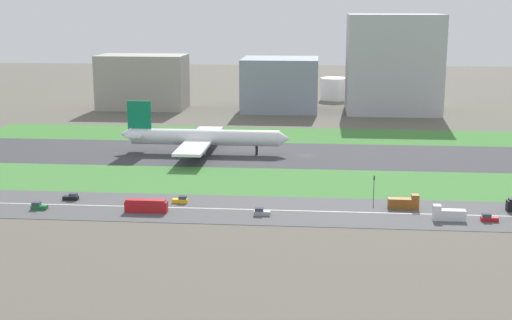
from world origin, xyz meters
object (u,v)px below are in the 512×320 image
object	(u,v)px
car_1	(39,206)
terminal_building	(143,82)
car_0	(71,197)
airliner	(201,137)
bus_1	(146,206)
truck_1	(448,214)
traffic_light	(374,186)
car_2	(261,212)
office_tower	(393,64)
hangar_building	(280,84)
fuel_tank_west	(334,89)
truck_2	(404,203)
car_5	(181,200)
car_4	(489,218)
fuel_tank_centre	(378,85)

from	to	relation	value
car_1	terminal_building	world-z (taller)	terminal_building
car_0	car_1	xyz separation A→B (m)	(-5.77, -10.00, 0.00)
airliner	bus_1	world-z (taller)	airliner
truck_1	bus_1	distance (m)	80.56
car_0	traffic_light	xyz separation A→B (m)	(87.01, 7.99, 3.37)
airliner	truck_1	xyz separation A→B (m)	(78.65, -78.00, -4.56)
car_2	car_0	bearing A→B (deg)	-10.13
bus_1	car_2	bearing A→B (deg)	-180.00
traffic_light	office_tower	world-z (taller)	office_tower
hangar_building	car_1	bearing A→B (deg)	-106.18
fuel_tank_west	car_1	bearing A→B (deg)	-109.79
truck_2	terminal_building	bearing A→B (deg)	123.18
car_5	terminal_building	xyz separation A→B (m)	(-56.23, 182.00, 13.52)
truck_2	car_4	xyz separation A→B (m)	(20.62, -10.00, -0.75)
car_4	fuel_tank_west	distance (m)	239.78
car_4	office_tower	xyz separation A→B (m)	(-6.97, 192.00, 24.27)
truck_1	terminal_building	bearing A→B (deg)	-56.06
hangar_building	fuel_tank_west	world-z (taller)	hangar_building
traffic_light	hangar_building	xyz separation A→B (m)	(-37.06, 174.01, 9.55)
car_2	traffic_light	size ratio (longest dim) A/B	0.61
truck_2	terminal_building	xyz separation A→B (m)	(-119.01, 182.00, 12.77)
airliner	hangar_building	size ratio (longest dim) A/B	1.64
car_5	terminal_building	world-z (taller)	terminal_building
bus_1	car_4	bearing A→B (deg)	-180.00
truck_1	hangar_building	xyz separation A→B (m)	(-55.12, 192.00, 12.17)
terminal_building	hangar_building	xyz separation A→B (m)	(74.10, 0.00, -0.60)
airliner	car_2	size ratio (longest dim) A/B	14.77
car_0	car_1	bearing A→B (deg)	-119.99
car_2	office_tower	xyz separation A→B (m)	(52.55, 192.00, 24.27)
fuel_tank_west	truck_1	bearing A→B (deg)	-83.84
hangar_building	fuel_tank_centre	xyz separation A→B (m)	(55.01, 45.00, -5.03)
airliner	car_0	bearing A→B (deg)	-111.23
office_tower	truck_1	bearing A→B (deg)	-91.03
car_4	traffic_light	xyz separation A→B (m)	(-28.47, 17.99, 3.37)
car_1	car_0	bearing A→B (deg)	-119.99
car_0	fuel_tank_centre	size ratio (longest dim) A/B	0.18
truck_2	car_2	bearing A→B (deg)	-165.58
car_5	traffic_light	world-z (taller)	traffic_light
airliner	bus_1	xyz separation A→B (m)	(-1.90, -78.00, -4.41)
terminal_building	airliner	bearing A→B (deg)	-66.08
office_tower	fuel_tank_west	distance (m)	56.72
airliner	car_1	size ratio (longest dim) A/B	14.77
car_1	office_tower	xyz separation A→B (m)	(114.28, 192.00, 24.27)
car_2	truck_1	bearing A→B (deg)	180.00
car_1	traffic_light	distance (m)	94.57
traffic_light	hangar_building	distance (m)	178.16
terminal_building	car_0	bearing A→B (deg)	-82.44
car_4	fuel_tank_centre	xyz separation A→B (m)	(-10.52, 237.00, 7.89)
car_0	office_tower	world-z (taller)	office_tower
airliner	car_4	size ratio (longest dim) A/B	14.77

